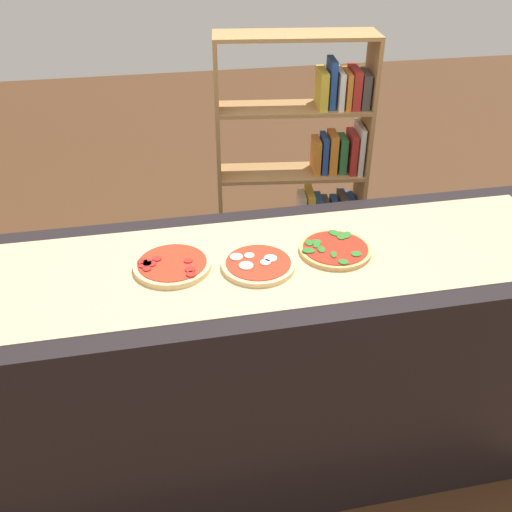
# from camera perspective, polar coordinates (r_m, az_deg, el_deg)

# --- Properties ---
(ground_plane) EXTENTS (12.00, 12.00, 0.00)m
(ground_plane) POSITION_cam_1_polar(r_m,az_deg,el_deg) (2.52, 0.00, -18.58)
(ground_plane) COLOR #4C2D19
(counter) EXTENTS (2.34, 0.71, 0.93)m
(counter) POSITION_cam_1_polar(r_m,az_deg,el_deg) (2.18, 0.00, -10.86)
(counter) COLOR black
(counter) RESTS_ON ground_plane
(parchment_paper) EXTENTS (2.20, 0.55, 0.00)m
(parchment_paper) POSITION_cam_1_polar(r_m,az_deg,el_deg) (1.88, 0.00, -0.49)
(parchment_paper) COLOR tan
(parchment_paper) RESTS_ON counter
(pizza_pepperoni_0) EXTENTS (0.25, 0.25, 0.03)m
(pizza_pepperoni_0) POSITION_cam_1_polar(r_m,az_deg,el_deg) (1.86, -8.41, -0.89)
(pizza_pepperoni_0) COLOR #E5C17F
(pizza_pepperoni_0) RESTS_ON parchment_paper
(pizza_mozzarella_1) EXTENTS (0.24, 0.24, 0.02)m
(pizza_mozzarella_1) POSITION_cam_1_polar(r_m,az_deg,el_deg) (1.85, 0.21, -0.83)
(pizza_mozzarella_1) COLOR #E5C17F
(pizza_mozzarella_1) RESTS_ON parchment_paper
(pizza_spinach_2) EXTENTS (0.25, 0.25, 0.02)m
(pizza_spinach_2) POSITION_cam_1_polar(r_m,az_deg,el_deg) (1.94, 7.93, 0.69)
(pizza_spinach_2) COLOR tan
(pizza_spinach_2) RESTS_ON parchment_paper
(bookshelf) EXTENTS (0.81, 0.35, 1.41)m
(bookshelf) POSITION_cam_1_polar(r_m,az_deg,el_deg) (3.10, 5.64, 7.60)
(bookshelf) COLOR #A87A47
(bookshelf) RESTS_ON ground_plane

